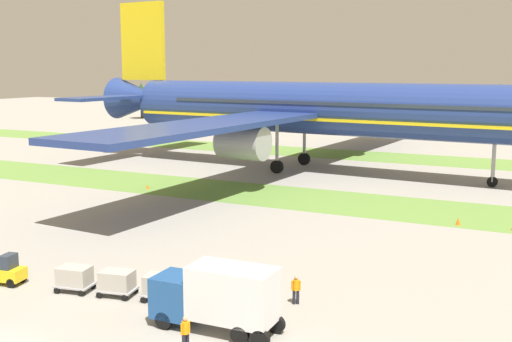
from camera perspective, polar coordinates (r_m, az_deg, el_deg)
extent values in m
cube|color=olive|center=(66.36, 4.52, -2.52)|extent=(320.00, 11.17, 0.01)
cube|color=olive|center=(98.62, 11.97, 1.23)|extent=(320.00, 11.17, 0.01)
cylinder|color=navy|center=(82.83, 5.98, 5.68)|extent=(56.02, 10.47, 6.83)
cone|color=navy|center=(99.27, -10.43, 6.48)|extent=(9.91, 7.10, 6.49)
cube|color=yellow|center=(82.92, 5.97, 4.85)|extent=(54.67, 10.52, 0.36)
cube|color=#283342|center=(81.45, 8.18, 6.17)|extent=(49.24, 10.10, 0.44)
cube|color=navy|center=(104.55, 9.26, 5.99)|extent=(11.26, 37.85, 0.61)
cylinder|color=#A3A3A8|center=(99.02, 8.78, 4.52)|extent=(5.67, 4.11, 3.76)
cube|color=navy|center=(65.30, -4.78, 4.11)|extent=(11.26, 37.85, 0.61)
cylinder|color=#A3A3A8|center=(69.49, -1.21, 2.59)|extent=(5.67, 4.11, 3.76)
cube|color=navy|center=(105.71, -7.03, 7.01)|extent=(5.83, 13.88, 0.43)
cube|color=navy|center=(92.23, -13.70, 6.47)|extent=(5.83, 13.88, 0.43)
cube|color=yellow|center=(98.79, -10.28, 11.53)|extent=(7.98, 1.26, 11.62)
cylinder|color=#A3A3A8|center=(77.01, 20.84, 1.54)|extent=(0.44, 0.44, 6.74)
cylinder|color=black|center=(77.51, 20.70, -0.93)|extent=(1.22, 0.50, 1.20)
cylinder|color=#A3A3A8|center=(88.75, 4.43, 3.18)|extent=(0.44, 0.44, 6.49)
cylinder|color=black|center=(89.16, 4.40, 1.10)|extent=(1.74, 0.71, 1.70)
cylinder|color=#A3A3A8|center=(81.48, 1.92, 2.64)|extent=(0.44, 0.44, 6.49)
cylinder|color=black|center=(81.92, 1.91, 0.39)|extent=(1.74, 0.71, 1.70)
cube|color=yellow|center=(43.61, -21.94, -8.63)|extent=(2.80, 1.76, 0.77)
cube|color=#283342|center=(43.14, -21.59, -7.64)|extent=(0.89, 1.20, 0.90)
cylinder|color=black|center=(42.78, -21.38, -9.49)|extent=(0.63, 0.31, 0.60)
cylinder|color=black|center=(43.61, -20.51, -9.07)|extent=(0.63, 0.31, 0.60)
cube|color=#A3A3A8|center=(40.89, -16.14, -9.93)|extent=(2.44, 1.88, 0.10)
cube|color=#ADA89E|center=(40.70, -16.18, -9.13)|extent=(2.15, 1.66, 1.10)
cylinder|color=black|center=(40.84, -17.66, -10.32)|extent=(0.42, 0.19, 0.40)
cylinder|color=black|center=(41.93, -16.62, -9.75)|extent=(0.42, 0.19, 0.40)
cylinder|color=black|center=(39.98, -15.62, -10.65)|extent=(0.42, 0.19, 0.40)
cylinder|color=black|center=(41.10, -14.61, -10.05)|extent=(0.42, 0.19, 0.40)
cube|color=#A3A3A8|center=(39.50, -12.50, -10.47)|extent=(2.44, 1.88, 0.10)
cube|color=#ADA89E|center=(39.30, -12.53, -9.65)|extent=(2.15, 1.66, 1.10)
cylinder|color=black|center=(39.39, -14.06, -10.90)|extent=(0.42, 0.19, 0.40)
cylinder|color=black|center=(40.51, -13.09, -10.28)|extent=(0.42, 0.19, 0.40)
cylinder|color=black|center=(38.62, -11.86, -11.23)|extent=(0.42, 0.19, 0.40)
cylinder|color=black|center=(39.77, -10.93, -10.58)|extent=(0.42, 0.19, 0.40)
cube|color=#A3A3A8|center=(38.28, -8.59, -11.00)|extent=(2.44, 1.88, 0.10)
cube|color=#ADA89E|center=(38.07, -8.61, -10.15)|extent=(2.15, 1.66, 1.10)
cylinder|color=black|center=(38.10, -10.19, -11.47)|extent=(0.42, 0.19, 0.40)
cylinder|color=black|center=(39.26, -9.30, -10.80)|extent=(0.42, 0.19, 0.40)
cylinder|color=black|center=(37.44, -7.83, -11.79)|extent=(0.42, 0.19, 0.40)
cylinder|color=black|center=(38.62, -7.00, -11.09)|extent=(0.42, 0.19, 0.40)
cube|color=#A3A3A8|center=(37.24, -4.43, -11.51)|extent=(2.44, 1.88, 0.10)
cube|color=#ADA89E|center=(37.03, -4.44, -10.64)|extent=(2.15, 1.66, 1.10)
cylinder|color=black|center=(36.99, -6.04, -12.01)|extent=(0.42, 0.19, 0.40)
cylinder|color=black|center=(38.19, -5.27, -11.30)|extent=(0.42, 0.19, 0.40)
cylinder|color=black|center=(36.44, -3.54, -12.32)|extent=(0.42, 0.19, 0.40)
cylinder|color=black|center=(37.66, -2.84, -11.58)|extent=(0.42, 0.19, 0.40)
cube|color=#1E4C8E|center=(34.62, -7.20, -11.12)|extent=(2.27, 2.37, 2.20)
cube|color=#283342|center=(35.01, -8.72, -10.16)|extent=(0.14, 2.07, 0.97)
cube|color=silver|center=(32.86, -2.15, -11.08)|extent=(4.57, 2.44, 2.80)
cylinder|color=black|center=(34.35, -8.38, -13.29)|extent=(0.97, 0.33, 0.96)
cylinder|color=black|center=(35.91, -6.61, -12.22)|extent=(0.97, 0.33, 0.96)
cylinder|color=black|center=(32.31, -1.48, -14.71)|extent=(0.97, 0.33, 0.96)
cylinder|color=black|center=(33.97, 0.04, -13.46)|extent=(0.97, 0.33, 0.96)
cylinder|color=black|center=(31.87, 0.40, -15.05)|extent=(0.97, 0.33, 0.96)
cylinder|color=black|center=(33.55, 1.84, -13.76)|extent=(0.97, 0.33, 0.96)
cylinder|color=black|center=(31.98, -6.26, -15.13)|extent=(0.18, 0.18, 0.85)
cylinder|color=black|center=(31.87, -6.58, -15.23)|extent=(0.18, 0.18, 0.85)
cylinder|color=orange|center=(31.63, -6.44, -13.97)|extent=(0.36, 0.36, 0.62)
sphere|color=tan|center=(31.45, -6.46, -13.20)|extent=(0.24, 0.24, 0.24)
cylinder|color=orange|center=(31.77, -6.10, -13.92)|extent=(0.10, 0.10, 0.58)
cylinder|color=orange|center=(31.52, -6.79, -14.12)|extent=(0.10, 0.10, 0.58)
cylinder|color=black|center=(37.37, 3.48, -11.38)|extent=(0.18, 0.18, 0.85)
cylinder|color=black|center=(37.40, 3.82, -11.37)|extent=(0.18, 0.18, 0.85)
cylinder|color=orange|center=(37.13, 3.66, -10.31)|extent=(0.36, 0.36, 0.62)
sphere|color=tan|center=(36.98, 3.67, -9.64)|extent=(0.24, 0.24, 0.24)
cylinder|color=orange|center=(37.12, 3.30, -10.37)|extent=(0.10, 0.10, 0.58)
cylinder|color=orange|center=(37.17, 4.02, -10.35)|extent=(0.10, 0.10, 0.58)
cone|color=orange|center=(72.55, -9.83, -1.41)|extent=(0.44, 0.44, 0.50)
cone|color=orange|center=(57.97, 17.93, -4.37)|extent=(0.44, 0.44, 0.67)
cylinder|color=#4C3823|center=(174.29, -10.34, 5.23)|extent=(0.70, 0.70, 2.91)
cone|color=#1E4223|center=(174.02, -10.39, 6.80)|extent=(6.37, 6.37, 6.69)
cylinder|color=#4C3823|center=(159.50, -4.49, 4.99)|extent=(0.70, 0.70, 2.98)
cone|color=#1E4223|center=(159.20, -4.51, 6.79)|extent=(4.72, 4.72, 7.09)
cylinder|color=#4C3823|center=(150.40, 4.08, 4.73)|extent=(0.70, 0.70, 3.02)
cone|color=#1E4223|center=(150.07, 4.10, 6.72)|extent=(4.86, 4.86, 7.40)
cylinder|color=#4C3823|center=(143.39, 12.20, 4.34)|extent=(0.70, 0.70, 3.11)
cone|color=#1E4223|center=(143.06, 12.27, 6.31)|extent=(4.44, 4.44, 6.76)
cylinder|color=#4C3823|center=(141.37, 21.15, 3.89)|extent=(0.70, 0.70, 3.30)
cone|color=#1E4223|center=(141.02, 21.28, 5.99)|extent=(5.12, 5.12, 7.10)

